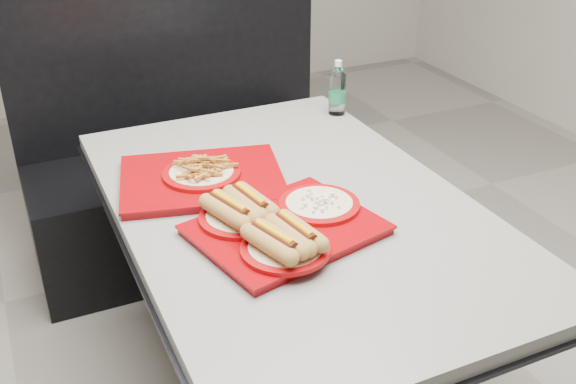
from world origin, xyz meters
name	(u,v)px	position (x,y,z in m)	size (l,w,h in m)	color
diner_table	(294,254)	(0.00, 0.00, 0.58)	(0.92, 1.42, 0.75)	black
booth_bench	(184,160)	(0.00, 1.09, 0.40)	(1.30, 0.57, 1.35)	black
tray_near	(279,224)	(-0.10, -0.14, 0.78)	(0.50, 0.43, 0.09)	#880308
tray_far	(202,175)	(-0.19, 0.21, 0.78)	(0.52, 0.45, 0.09)	#880308
water_bottle	(337,91)	(0.41, 0.52, 0.83)	(0.06, 0.06, 0.19)	silver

